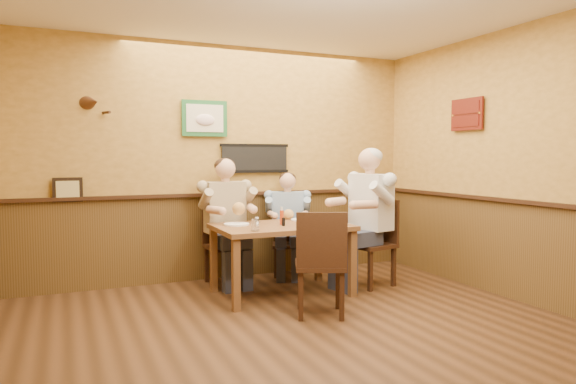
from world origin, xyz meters
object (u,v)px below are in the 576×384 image
object	(u,v)px
water_glass_left	(255,225)
hot_sauce_bottle	(282,217)
diner_blue_polo	(288,229)
diner_white_elder	(371,224)
chair_back_right	(288,243)
chair_back_left	(225,245)
diner_tan_shirt	(225,228)
dining_table	(282,233)
cola_tumbler	(316,220)
chair_right_end	(371,243)
pepper_shaker	(283,222)
salt_shaker	(257,221)
chair_near_side	(320,262)
water_glass_mid	(305,223)

from	to	relation	value
water_glass_left	hot_sauce_bottle	xyz separation A→B (m)	(0.42, 0.33, 0.03)
diner_blue_polo	diner_white_elder	world-z (taller)	diner_white_elder
chair_back_right	hot_sauce_bottle	world-z (taller)	hot_sauce_bottle
chair_back_left	diner_tan_shirt	xyz separation A→B (m)	(0.00, 0.00, 0.20)
chair_back_left	water_glass_left	distance (m)	1.06
chair_back_right	water_glass_left	world-z (taller)	water_glass_left
dining_table	cola_tumbler	size ratio (longest dim) A/B	13.42
diner_tan_shirt	water_glass_left	xyz separation A→B (m)	(0.00, -1.00, 0.15)
water_glass_left	chair_right_end	bearing A→B (deg)	9.48
cola_tumbler	chair_back_right	bearing A→B (deg)	84.98
diner_tan_shirt	pepper_shaker	world-z (taller)	diner_tan_shirt
diner_tan_shirt	pepper_shaker	bearing A→B (deg)	-66.18
chair_back_right	diner_tan_shirt	xyz separation A→B (m)	(-0.83, -0.09, 0.25)
chair_back_left	salt_shaker	size ratio (longest dim) A/B	10.24
dining_table	chair_back_left	size ratio (longest dim) A/B	1.53
chair_right_end	hot_sauce_bottle	size ratio (longest dim) A/B	5.79
chair_back_left	chair_back_right	bearing A→B (deg)	3.04
chair_back_left	chair_back_right	distance (m)	0.84
diner_blue_polo	diner_white_elder	distance (m)	1.08
salt_shaker	pepper_shaker	world-z (taller)	salt_shaker
dining_table	diner_tan_shirt	distance (m)	0.81
hot_sauce_bottle	chair_near_side	bearing A→B (deg)	-87.04
chair_right_end	pepper_shaker	xyz separation A→B (m)	(-1.10, -0.03, 0.30)
dining_table	chair_near_side	distance (m)	0.82
dining_table	diner_white_elder	world-z (taller)	diner_white_elder
chair_near_side	water_glass_mid	xyz separation A→B (m)	(0.05, 0.43, 0.31)
dining_table	water_glass_mid	bearing A→B (deg)	-75.37
dining_table	diner_tan_shirt	world-z (taller)	diner_tan_shirt
diner_blue_polo	water_glass_left	xyz separation A→B (m)	(-0.82, -1.09, 0.23)
diner_blue_polo	salt_shaker	distance (m)	1.03
diner_white_elder	pepper_shaker	distance (m)	1.10
diner_tan_shirt	water_glass_left	bearing A→B (deg)	-92.72
chair_near_side	diner_white_elder	xyz separation A→B (m)	(1.02, 0.73, 0.21)
diner_blue_polo	diner_white_elder	size ratio (longest dim) A/B	0.82
diner_blue_polo	salt_shaker	xyz separation A→B (m)	(-0.68, -0.74, 0.22)
diner_blue_polo	water_glass_mid	distance (m)	1.20
dining_table	chair_back_left	distance (m)	0.83
pepper_shaker	water_glass_mid	bearing A→B (deg)	-65.85
diner_white_elder	dining_table	bearing A→B (deg)	-105.56
water_glass_left	chair_near_side	bearing A→B (deg)	-46.18
water_glass_mid	salt_shaker	xyz separation A→B (m)	(-0.36, 0.40, -0.01)
diner_tan_shirt	cola_tumbler	xyz separation A→B (m)	(0.75, -0.85, 0.15)
diner_tan_shirt	diner_blue_polo	xyz separation A→B (m)	(0.83, 0.09, -0.08)
diner_tan_shirt	diner_blue_polo	bearing A→B (deg)	3.04
chair_near_side	cola_tumbler	bearing A→B (deg)	-89.80
chair_back_right	diner_white_elder	world-z (taller)	diner_white_elder
chair_back_left	hot_sauce_bottle	world-z (taller)	hot_sauce_bottle
diner_white_elder	salt_shaker	size ratio (longest dim) A/B	15.77
chair_near_side	chair_back_left	bearing A→B (deg)	-48.68
dining_table	diner_tan_shirt	xyz separation A→B (m)	(-0.42, 0.69, -0.01)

